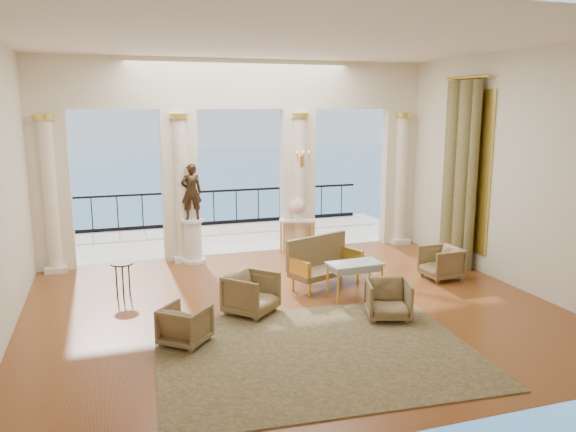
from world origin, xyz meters
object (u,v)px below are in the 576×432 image
object	(u,v)px
armchair_a	(251,292)
side_table	(122,268)
armchair_b	(388,298)
armchair_c	(441,261)
armchair_d	(185,323)
pedestal	(193,242)
console_table	(297,225)
statue	(191,192)
settee	(323,262)
game_table	(355,266)

from	to	relation	value
armchair_a	side_table	size ratio (longest dim) A/B	1.17
armchair_b	armchair_c	bearing A→B (deg)	55.76
armchair_b	armchair_d	xyz separation A→B (m)	(-3.33, 0.01, -0.03)
pedestal	side_table	world-z (taller)	pedestal
armchair_b	console_table	world-z (taller)	console_table
armchair_d	armchair_a	bearing A→B (deg)	-103.18
statue	armchair_c	bearing A→B (deg)	149.71
settee	console_table	world-z (taller)	settee
armchair_a	armchair_b	bearing A→B (deg)	-66.39
console_table	armchair_a	bearing A→B (deg)	-102.41
armchair_b	game_table	world-z (taller)	armchair_b
armchair_a	armchair_c	bearing A→B (deg)	-33.12
console_table	pedestal	bearing A→B (deg)	-161.37
armchair_d	armchair_b	bearing A→B (deg)	-139.50
armchair_a	armchair_c	distance (m)	4.23
side_table	console_table	bearing A→B (deg)	26.72
armchair_a	armchair_d	distance (m)	1.53
game_table	console_table	bearing A→B (deg)	85.97
game_table	console_table	size ratio (longest dim) A/B	1.09
armchair_a	armchair_c	size ratio (longest dim) A/B	1.07
pedestal	side_table	bearing A→B (deg)	-128.36
armchair_c	side_table	bearing A→B (deg)	-98.84
armchair_c	armchair_b	bearing A→B (deg)	-53.43
game_table	side_table	bearing A→B (deg)	158.78
pedestal	armchair_c	bearing A→B (deg)	-31.18
armchair_a	armchair_b	size ratio (longest dim) A/B	1.09
armchair_a	armchair_c	xyz separation A→B (m)	(4.17, 0.72, -0.03)
armchair_d	settee	bearing A→B (deg)	-106.04
armchair_b	console_table	bearing A→B (deg)	108.20
armchair_d	console_table	size ratio (longest dim) A/B	0.71
armchair_a	pedestal	world-z (taller)	pedestal
armchair_b	game_table	size ratio (longest dim) A/B	0.71
armchair_a	settee	bearing A→B (deg)	-11.82
armchair_c	armchair_d	size ratio (longest dim) A/B	1.12
armchair_b	console_table	size ratio (longest dim) A/B	0.78
console_table	game_table	bearing A→B (deg)	-73.43
game_table	pedestal	distance (m)	4.13
game_table	side_table	distance (m)	4.25
statue	side_table	bearing A→B (deg)	52.54
side_table	settee	bearing A→B (deg)	-7.41
statue	console_table	bearing A→B (deg)	-177.96
statue	side_table	size ratio (longest dim) A/B	1.87
armchair_c	pedestal	xyz separation A→B (m)	(-4.62, 2.80, 0.11)
armchair_c	settee	distance (m)	2.50
pedestal	console_table	distance (m)	2.51
armchair_b	statue	world-z (taller)	statue
armchair_d	console_table	distance (m)	5.56
armchair_b	settee	bearing A→B (deg)	119.38
statue	console_table	size ratio (longest dim) A/B	1.36
game_table	statue	world-z (taller)	statue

